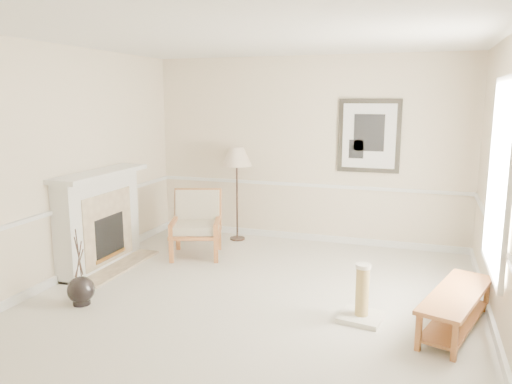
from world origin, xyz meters
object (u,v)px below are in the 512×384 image
at_px(floor_lamp, 237,159).
at_px(bench, 456,305).
at_px(armchair, 197,220).
at_px(scratching_post, 362,302).
at_px(floor_vase, 81,291).

height_order(floor_lamp, bench, floor_lamp).
bearing_deg(bench, armchair, 157.58).
height_order(bench, scratching_post, scratching_post).
distance_m(floor_vase, bench, 3.96).
relative_size(floor_lamp, scratching_post, 2.50).
bearing_deg(floor_lamp, armchair, -108.34).
distance_m(armchair, scratching_post, 2.98).
height_order(floor_lamp, scratching_post, floor_lamp).
bearing_deg(floor_vase, bench, 9.57).
xyz_separation_m(floor_vase, bench, (3.90, 0.66, 0.10)).
xyz_separation_m(floor_lamp, scratching_post, (2.27, -2.39, -1.12)).
bearing_deg(floor_vase, scratching_post, 11.24).
bearing_deg(scratching_post, armchair, 149.80).
bearing_deg(floor_lamp, bench, -36.23).
distance_m(floor_lamp, bench, 4.07).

